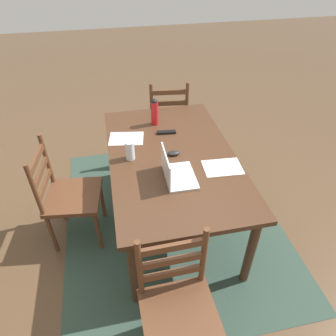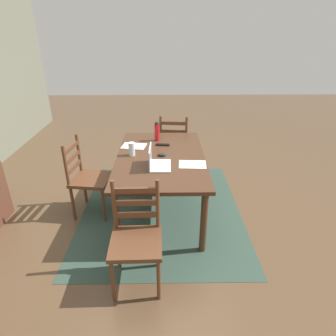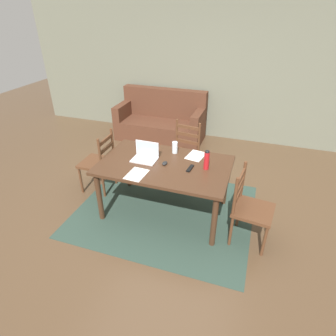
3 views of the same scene
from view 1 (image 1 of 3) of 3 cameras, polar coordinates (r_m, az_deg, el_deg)
The scene contains 13 objects.
ground_plane at distance 3.02m, azimuth 0.64°, elevation -9.19°, with size 14.00×14.00×0.00m, color brown.
area_rug at distance 3.02m, azimuth 0.64°, elevation -9.16°, with size 2.37×1.97×0.01m, color #2D4238.
dining_table at distance 2.56m, azimuth 0.75°, elevation 0.83°, with size 1.66×1.02×0.75m.
chair_left_far at distance 1.99m, azimuth 1.91°, elevation -24.79°, with size 0.45×0.45×0.95m.
chair_right_near at distance 3.62m, azimuth 0.01°, elevation 9.36°, with size 0.49×0.49×0.95m.
chair_far_head at distance 2.70m, azimuth -18.02°, elevation -4.90°, with size 0.49×0.49×0.95m.
laptop at distance 2.25m, azimuth 1.08°, elevation -0.77°, with size 0.32×0.23×0.23m.
water_bottle at distance 2.87m, azimuth -2.51°, elevation 10.46°, with size 0.07×0.07×0.26m.
drinking_glass at distance 2.45m, azimuth -7.09°, elevation 3.27°, with size 0.07×0.07×0.16m, color silver.
computer_mouse at distance 2.51m, azimuth 1.02°, elevation 2.77°, with size 0.06×0.10×0.03m, color black.
tv_remote at distance 2.79m, azimuth -0.30°, elevation 6.64°, with size 0.04×0.17×0.02m, color black.
paper_stack_left at distance 2.74m, azimuth -7.74°, elevation 5.43°, with size 0.21×0.30×0.00m, color white.
paper_stack_right at distance 2.42m, azimuth 10.09°, elevation 0.13°, with size 0.21×0.30×0.00m, color white.
Camera 1 is at (-1.97, 0.44, 2.24)m, focal length 32.86 mm.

